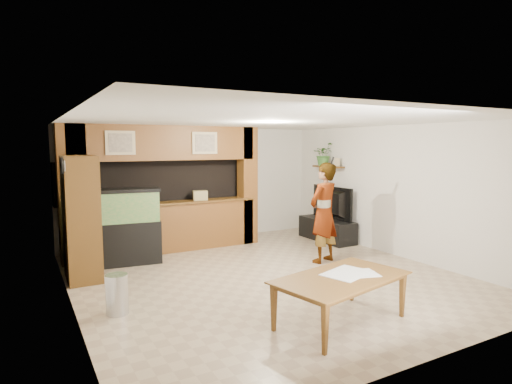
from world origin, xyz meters
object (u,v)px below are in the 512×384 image
person (324,213)px  dining_table (343,301)px  aquarium (125,228)px  pantry_cabinet (81,218)px  television (328,203)px

person → dining_table: person is taller
aquarium → dining_table: (1.74, -4.06, -0.39)m
aquarium → person: person is taller
pantry_cabinet → television: size_ratio=1.55×
pantry_cabinet → aquarium: (0.81, 0.59, -0.33)m
person → pantry_cabinet: bearing=-31.7°
aquarium → television: size_ratio=1.08×
person → dining_table: size_ratio=1.10×
television → pantry_cabinet: bearing=93.2°
pantry_cabinet → television: (5.35, 0.34, -0.14)m
dining_table → pantry_cabinet: bearing=114.4°
pantry_cabinet → dining_table: size_ratio=1.19×
pantry_cabinet → television: pantry_cabinet is taller
person → television: bearing=-147.9°
dining_table → person: bearing=44.8°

